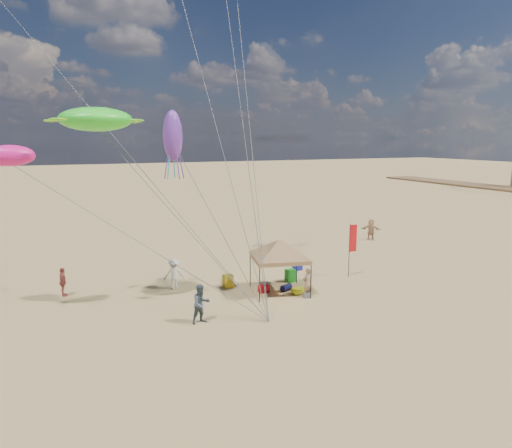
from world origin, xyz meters
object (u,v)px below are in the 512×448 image
Objects in this scene: cooler_blue at (297,267)px; person_near_b at (201,304)px; cooler_red at (264,289)px; beach_cart at (301,290)px; person_far_c at (371,229)px; feather_flag at (352,242)px; chair_green at (290,275)px; chair_yellow at (228,281)px; canopy_tent at (280,241)px; person_near_c at (174,274)px; person_far_a at (63,282)px; person_near_a at (307,283)px.

person_near_b reaches higher than cooler_blue.
cooler_red reaches higher than beach_cart.
person_far_c is at bearing 19.94° from person_near_b.
person_far_c is (11.75, 9.37, 0.66)m from beach_cart.
person_near_b is at bearing -162.83° from feather_flag.
chair_green is 1.00× the size of chair_yellow.
person_far_c is at bearing 34.30° from canopy_tent.
person_near_b is (-10.21, -3.16, -1.24)m from feather_flag.
canopy_tent is 9.67× the size of cooler_blue.
person_near_c reaches higher than cooler_blue.
cooler_blue is 0.31× the size of person_near_b.
person_near_c is (0.14, 5.25, -0.06)m from person_near_b.
person_near_b is at bearing -107.79° from person_far_c.
feather_flag is 4.55× the size of chair_green.
feather_flag is 10.95m from person_far_c.
canopy_tent reaches higher than person_far_a.
cooler_blue is at bearing 15.64° from chair_yellow.
chair_green is at bearing 173.87° from person_near_c.
feather_flag is 10.37m from person_near_c.
person_far_c is (7.52, 7.87, -1.27)m from feather_flag.
beach_cart is 6.24m from person_near_b.
canopy_tent is 7.46× the size of chair_yellow.
chair_green is 3.66m from chair_yellow.
person_far_a is at bearing 157.46° from beach_cart.
feather_flag is 7.61m from chair_yellow.
person_far_c reaches higher than person_far_a.
person_near_c is at bearing 167.57° from chair_green.
person_near_c is at bearing -121.49° from person_far_c.
person_near_c reaches higher than person_far_a.
cooler_red is 4.79m from cooler_blue.
chair_yellow is at bearing -54.75° from person_near_a.
person_near_b is 8.36m from person_far_a.
person_near_b is 5.25m from person_near_c.
chair_green is at bearing 18.55° from person_near_b.
person_near_c is (-6.39, 1.41, 0.47)m from chair_green.
cooler_red is 0.35× the size of person_far_a.
person_near_c is at bearing 148.49° from cooler_red.
canopy_tent is at bearing 140.77° from beach_cart.
person_far_a reaches higher than chair_yellow.
person_near_c is at bearing -176.63° from cooler_blue.
chair_green reaches higher than beach_cart.
beach_cart is 0.53× the size of person_far_c.
chair_green is at bearing 27.46° from cooler_red.
cooler_blue is at bearing -122.06° from person_near_a.
person_far_c is at bearing 31.84° from cooler_red.
person_near_b reaches higher than person_near_c.
canopy_tent is 5.23m from feather_flag.
person_near_a is at bearing -113.44° from cooler_blue.
beach_cart is at bearing -109.80° from person_far_a.
beach_cart is at bearing -31.97° from cooler_red.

